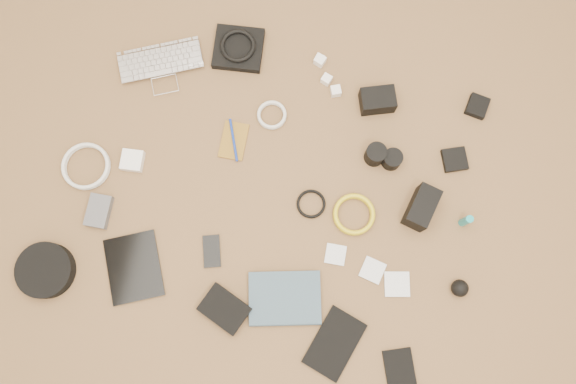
% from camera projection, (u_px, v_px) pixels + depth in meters
% --- Properties ---
extents(laptop, '(0.34, 0.30, 0.02)m').
position_uv_depth(laptop, '(163.00, 72.00, 1.93)').
color(laptop, silver).
rests_on(laptop, ground).
extents(headphone_pouch, '(0.18, 0.17, 0.03)m').
position_uv_depth(headphone_pouch, '(238.00, 49.00, 1.95)').
color(headphone_pouch, black).
rests_on(headphone_pouch, ground).
extents(headphones, '(0.12, 0.12, 0.02)m').
position_uv_depth(headphones, '(238.00, 46.00, 1.92)').
color(headphones, black).
rests_on(headphones, headphone_pouch).
extents(charger_a, '(0.04, 0.04, 0.03)m').
position_uv_depth(charger_a, '(320.00, 61.00, 1.94)').
color(charger_a, white).
rests_on(charger_a, ground).
extents(charger_b, '(0.04, 0.04, 0.03)m').
position_uv_depth(charger_b, '(319.00, 59.00, 1.94)').
color(charger_b, white).
rests_on(charger_b, ground).
extents(charger_c, '(0.04, 0.04, 0.03)m').
position_uv_depth(charger_c, '(326.00, 79.00, 1.92)').
color(charger_c, white).
rests_on(charger_c, ground).
extents(charger_d, '(0.04, 0.04, 0.03)m').
position_uv_depth(charger_d, '(336.00, 91.00, 1.91)').
color(charger_d, white).
rests_on(charger_d, ground).
extents(dslr_camera, '(0.13, 0.11, 0.07)m').
position_uv_depth(dslr_camera, '(377.00, 100.00, 1.89)').
color(dslr_camera, black).
rests_on(dslr_camera, ground).
extents(lens_pouch, '(0.08, 0.09, 0.03)m').
position_uv_depth(lens_pouch, '(477.00, 106.00, 1.91)').
color(lens_pouch, black).
rests_on(lens_pouch, ground).
extents(notebook_olive, '(0.08, 0.13, 0.01)m').
position_uv_depth(notebook_olive, '(234.00, 141.00, 1.89)').
color(notebook_olive, olive).
rests_on(notebook_olive, ground).
extents(pen_blue, '(0.06, 0.14, 0.01)m').
position_uv_depth(pen_blue, '(234.00, 140.00, 1.88)').
color(pen_blue, '#122E99').
rests_on(pen_blue, notebook_olive).
extents(cable_white_a, '(0.12, 0.12, 0.01)m').
position_uv_depth(cable_white_a, '(272.00, 116.00, 1.91)').
color(cable_white_a, silver).
rests_on(cable_white_a, ground).
extents(lens_a, '(0.08, 0.08, 0.07)m').
position_uv_depth(lens_a, '(375.00, 154.00, 1.85)').
color(lens_a, black).
rests_on(lens_a, ground).
extents(lens_b, '(0.07, 0.07, 0.06)m').
position_uv_depth(lens_b, '(392.00, 159.00, 1.85)').
color(lens_b, black).
rests_on(lens_b, ground).
extents(card_reader, '(0.10, 0.10, 0.02)m').
position_uv_depth(card_reader, '(455.00, 160.00, 1.87)').
color(card_reader, black).
rests_on(card_reader, ground).
extents(power_brick, '(0.07, 0.07, 0.03)m').
position_uv_depth(power_brick, '(132.00, 161.00, 1.87)').
color(power_brick, white).
rests_on(power_brick, ground).
extents(cable_white_b, '(0.21, 0.21, 0.01)m').
position_uv_depth(cable_white_b, '(87.00, 167.00, 1.87)').
color(cable_white_b, silver).
rests_on(cable_white_b, ground).
extents(cable_black, '(0.11, 0.11, 0.01)m').
position_uv_depth(cable_black, '(311.00, 204.00, 1.85)').
color(cable_black, black).
rests_on(cable_black, ground).
extents(cable_yellow, '(0.16, 0.16, 0.02)m').
position_uv_depth(cable_yellow, '(354.00, 215.00, 1.84)').
color(cable_yellow, gold).
rests_on(cable_yellow, ground).
extents(flash, '(0.10, 0.15, 0.10)m').
position_uv_depth(flash, '(421.00, 208.00, 1.80)').
color(flash, black).
rests_on(flash, ground).
extents(lens_cleaner, '(0.03, 0.03, 0.08)m').
position_uv_depth(lens_cleaner, '(466.00, 221.00, 1.80)').
color(lens_cleaner, teal).
rests_on(lens_cleaner, ground).
extents(battery_charger, '(0.07, 0.11, 0.03)m').
position_uv_depth(battery_charger, '(99.00, 211.00, 1.83)').
color(battery_charger, '#525257').
rests_on(battery_charger, ground).
extents(tablet, '(0.24, 0.26, 0.01)m').
position_uv_depth(tablet, '(134.00, 267.00, 1.81)').
color(tablet, black).
rests_on(tablet, ground).
extents(phone, '(0.08, 0.12, 0.01)m').
position_uv_depth(phone, '(212.00, 251.00, 1.82)').
color(phone, black).
rests_on(phone, ground).
extents(filter_case_left, '(0.07, 0.07, 0.01)m').
position_uv_depth(filter_case_left, '(335.00, 254.00, 1.81)').
color(filter_case_left, silver).
rests_on(filter_case_left, ground).
extents(filter_case_mid, '(0.09, 0.09, 0.01)m').
position_uv_depth(filter_case_mid, '(372.00, 270.00, 1.80)').
color(filter_case_mid, silver).
rests_on(filter_case_mid, ground).
extents(filter_case_right, '(0.09, 0.09, 0.01)m').
position_uv_depth(filter_case_right, '(397.00, 284.00, 1.79)').
color(filter_case_right, silver).
rests_on(filter_case_right, ground).
extents(air_blower, '(0.06, 0.06, 0.05)m').
position_uv_depth(air_blower, '(460.00, 288.00, 1.77)').
color(air_blower, black).
rests_on(air_blower, ground).
extents(headphone_case, '(0.23, 0.23, 0.05)m').
position_uv_depth(headphone_case, '(46.00, 270.00, 1.78)').
color(headphone_case, black).
rests_on(headphone_case, ground).
extents(drive_case, '(0.17, 0.15, 0.04)m').
position_uv_depth(drive_case, '(225.00, 309.00, 1.77)').
color(drive_case, black).
rests_on(drive_case, ground).
extents(paperback, '(0.26, 0.21, 0.02)m').
position_uv_depth(paperback, '(285.00, 326.00, 1.76)').
color(paperback, '#3B5365').
rests_on(paperback, ground).
extents(notebook_black_a, '(0.19, 0.23, 0.01)m').
position_uv_depth(notebook_black_a, '(335.00, 343.00, 1.76)').
color(notebook_black_a, black).
rests_on(notebook_black_a, ground).
extents(notebook_black_b, '(0.13, 0.16, 0.01)m').
position_uv_depth(notebook_black_b, '(400.00, 372.00, 1.74)').
color(notebook_black_b, black).
rests_on(notebook_black_b, ground).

